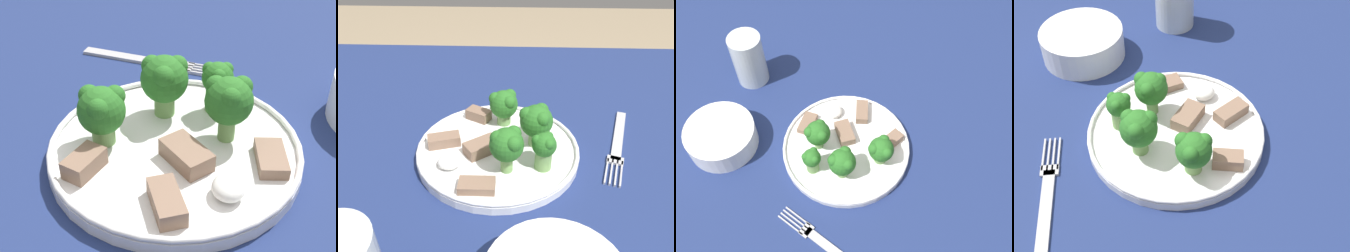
# 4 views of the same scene
# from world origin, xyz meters

# --- Properties ---
(table) EXTENTS (1.33, 1.09, 0.73)m
(table) POSITION_xyz_m (0.00, 0.00, 0.65)
(table) COLOR navy
(table) RESTS_ON ground_plane
(dinner_plate) EXTENTS (0.24, 0.24, 0.02)m
(dinner_plate) POSITION_xyz_m (0.01, -0.07, 0.74)
(dinner_plate) COLOR white
(dinner_plate) RESTS_ON table
(fork) EXTENTS (0.08, 0.20, 0.00)m
(fork) POSITION_xyz_m (-0.17, -0.11, 0.74)
(fork) COLOR #B2B2B7
(fork) RESTS_ON table
(cream_bowl) EXTENTS (0.13, 0.13, 0.05)m
(cream_bowl) POSITION_xyz_m (-0.05, 0.16, 0.76)
(cream_bowl) COLOR white
(cream_bowl) RESTS_ON table
(broccoli_floret_near_rim_left) EXTENTS (0.05, 0.05, 0.07)m
(broccoli_floret_near_rim_left) POSITION_xyz_m (-0.00, -0.02, 0.79)
(broccoli_floret_near_rim_left) COLOR #709E56
(broccoli_floret_near_rim_left) RESTS_ON dinner_plate
(broccoli_floret_center_left) EXTENTS (0.03, 0.03, 0.06)m
(broccoli_floret_center_left) POSITION_xyz_m (-0.05, -0.03, 0.78)
(broccoli_floret_center_left) COLOR #709E56
(broccoli_floret_center_left) RESTS_ON dinner_plate
(broccoli_floret_back_left) EXTENTS (0.05, 0.05, 0.07)m
(broccoli_floret_back_left) POSITION_xyz_m (-0.04, -0.09, 0.79)
(broccoli_floret_back_left) COLOR #709E56
(broccoli_floret_back_left) RESTS_ON dinner_plate
(broccoli_floret_front_left) EXTENTS (0.05, 0.05, 0.06)m
(broccoli_floret_front_left) POSITION_xyz_m (0.01, -0.14, 0.78)
(broccoli_floret_front_left) COLOR #709E56
(broccoli_floret_front_left) RESTS_ON dinner_plate
(meat_slice_front_slice) EXTENTS (0.05, 0.04, 0.02)m
(meat_slice_front_slice) POSITION_xyz_m (0.05, -0.15, 0.76)
(meat_slice_front_slice) COLOR #846651
(meat_slice_front_slice) RESTS_ON dinner_plate
(meat_slice_middle_slice) EXTENTS (0.06, 0.05, 0.02)m
(meat_slice_middle_slice) POSITION_xyz_m (0.04, -0.06, 0.76)
(meat_slice_middle_slice) COLOR #846651
(meat_slice_middle_slice) RESTS_ON dinner_plate
(meat_slice_rear_slice) EXTENTS (0.05, 0.03, 0.01)m
(meat_slice_rear_slice) POSITION_xyz_m (0.04, 0.01, 0.75)
(meat_slice_rear_slice) COLOR #846651
(meat_slice_rear_slice) RESTS_ON dinner_plate
(meat_slice_edge_slice) EXTENTS (0.05, 0.04, 0.02)m
(meat_slice_edge_slice) POSITION_xyz_m (0.10, -0.08, 0.75)
(meat_slice_edge_slice) COLOR #846651
(meat_slice_edge_slice) RESTS_ON dinner_plate
(sauce_dollop) EXTENTS (0.03, 0.03, 0.02)m
(sauce_dollop) POSITION_xyz_m (0.08, -0.03, 0.75)
(sauce_dollop) COLOR white
(sauce_dollop) RESTS_ON dinner_plate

